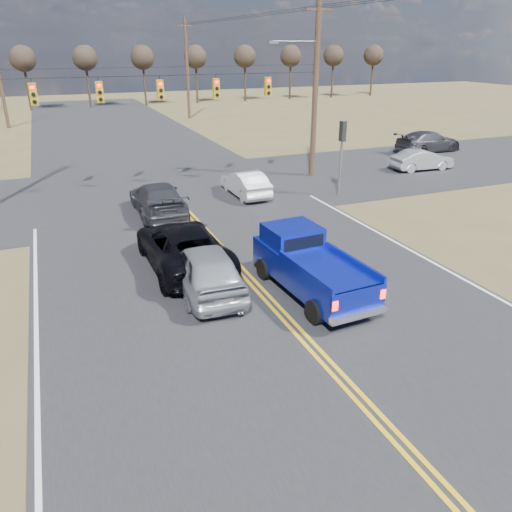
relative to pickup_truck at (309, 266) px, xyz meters
name	(u,v)px	position (x,y,z in m)	size (l,w,h in m)	color
ground	(337,375)	(-1.46, -4.24, -0.92)	(160.00, 160.00, 0.00)	brown
road_main	(212,239)	(-1.46, 5.76, -0.92)	(14.00, 120.00, 0.02)	#28282B
road_cross	(167,191)	(-1.46, 13.76, -0.92)	(120.00, 12.00, 0.02)	#28282B
signal_gantry	(171,95)	(-0.96, 13.55, 4.14)	(19.60, 4.83, 10.00)	#473323
utility_poles	(165,93)	(-1.46, 12.76, 4.30)	(19.60, 58.32, 10.00)	#473323
treeline	(130,73)	(-1.46, 22.72, 4.78)	(87.00, 117.80, 7.40)	#33261C
pickup_truck	(309,266)	(0.00, 0.00, 0.00)	(2.25, 5.16, 1.90)	black
silver_suv	(205,268)	(-3.08, 1.38, -0.13)	(1.88, 4.68, 1.59)	#999BA1
black_suv	(183,246)	(-3.23, 3.52, -0.14)	(2.59, 5.63, 1.56)	black
white_car_queue	(245,183)	(2.20, 11.26, -0.25)	(1.43, 4.09, 1.35)	white
dgrey_car_queue	(158,199)	(-2.77, 9.85, -0.17)	(2.12, 5.21, 1.51)	#37383D
cross_car_east_near	(422,160)	(14.75, 12.40, -0.27)	(3.98, 1.39, 1.31)	#979B9F
cross_car_east_far	(428,142)	(19.05, 16.92, -0.16)	(5.30, 2.15, 1.54)	#36353B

